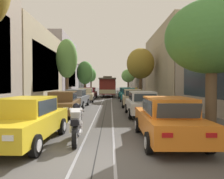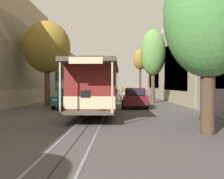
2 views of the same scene
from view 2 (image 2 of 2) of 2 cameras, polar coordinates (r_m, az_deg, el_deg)
The scene contains 20 objects.
ground_plane at distance 15.51m, azimuth -3.37°, elevation -5.55°, with size 174.68×174.68×0.00m, color #4C4947.
trolley_track_rails at distance 10.60m, azimuth -5.76°, elevation -8.57°, with size 1.14×77.87×0.01m.
parked_car_yellow_near_left at distance 41.57m, azimuth 3.25°, elevation -0.37°, with size 2.13×4.42×1.58m.
parked_car_brown_second_left at distance 35.60m, azimuth 3.70°, elevation -0.59°, with size 2.13×4.42×1.58m.
parked_car_grey_mid_left at distance 30.29m, azimuth 4.21°, elevation -0.86°, with size 2.14×4.42×1.58m.
parked_car_beige_fourth_left at distance 24.57m, azimuth 4.36°, elevation -1.28°, with size 2.12×4.41×1.58m.
parked_car_maroon_fifth_left at distance 19.00m, azimuth 5.46°, elevation -1.94°, with size 2.08×4.39×1.58m.
parked_car_orange_near_right at distance 41.60m, azimuth -3.58°, elevation -0.37°, with size 2.04×4.38×1.58m.
parked_car_white_second_right at distance 35.71m, azimuth -4.44°, elevation -0.59°, with size 2.00×4.36×1.58m.
parked_car_beige_mid_right at distance 30.07m, azimuth -5.59°, elevation -0.88°, with size 2.14×4.42×1.58m.
parked_car_teal_fourth_right at distance 24.29m, azimuth -7.60°, elevation -1.31°, with size 2.15×4.42×1.58m.
parked_car_teal_fifth_right at distance 19.01m, azimuth -10.13°, elevation -1.95°, with size 2.06×4.39×1.58m.
street_tree_kerb_left_near at distance 40.35m, azimuth 6.82°, elevation 7.06°, with size 2.28×1.99×7.92m.
street_tree_kerb_left_second at distance 24.49m, azimuth 9.88°, elevation 8.64°, with size 2.52×2.20×7.44m.
street_tree_kerb_left_mid at distance 9.52m, azimuth 22.18°, elevation 15.94°, with size 3.19×2.66×6.53m.
street_tree_kerb_right_near at distance 41.04m, azimuth -6.43°, elevation 3.91°, with size 3.64×3.52×5.36m.
street_tree_kerb_right_second at distance 20.79m, azimuth -15.38°, elevation 9.72°, with size 3.88×4.10×7.13m.
cable_car_trolley at distance 14.79m, azimuth -3.59°, elevation 0.59°, with size 2.64×9.15×3.28m.
motorcycle_with_rider at distance 41.50m, azimuth 0.89°, elevation -0.58°, with size 0.62×1.99×1.37m.
fire_hydrant at distance 36.07m, azimuth -6.87°, elevation -1.17°, with size 0.40×0.22×0.84m.
Camera 2 is at (-1.35, 43.30, 1.76)m, focal length 37.93 mm.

